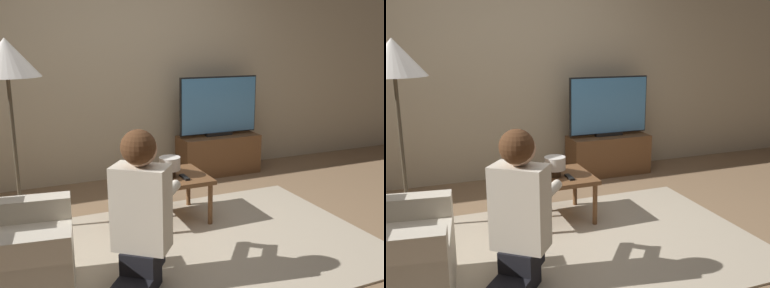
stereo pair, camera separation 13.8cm
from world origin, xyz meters
TOP-DOWN VIEW (x-y plane):
  - ground_plane at (0.00, 0.00)m, footprint 10.00×10.00m
  - wall_back at (0.00, 1.93)m, footprint 10.00×0.06m
  - rug at (0.00, 0.00)m, footprint 2.73×1.84m
  - tv_stand at (1.00, 1.63)m, footprint 0.94×0.37m
  - tv at (1.00, 1.63)m, footprint 0.96×0.08m
  - coffee_table at (-0.05, 0.55)m, footprint 0.71×0.55m
  - floor_lamp at (-1.20, 0.82)m, footprint 0.50×0.50m
  - person_kneeling at (-0.53, -0.36)m, footprint 0.67×0.77m
  - table_lamp at (-0.01, 0.54)m, footprint 0.18×0.18m
  - remote at (0.09, 0.44)m, footprint 0.04×0.15m

SIDE VIEW (x-z plane):
  - ground_plane at x=0.00m, z-range 0.00..0.00m
  - rug at x=0.00m, z-range 0.00..0.02m
  - tv_stand at x=1.00m, z-range 0.00..0.46m
  - coffee_table at x=-0.05m, z-range 0.16..0.56m
  - remote at x=0.09m, z-range 0.41..0.42m
  - table_lamp at x=-0.01m, z-range 0.42..0.59m
  - person_kneeling at x=-0.53m, z-range 0.03..1.04m
  - tv at x=1.00m, z-range 0.46..1.14m
  - wall_back at x=0.00m, z-range 0.00..2.60m
  - floor_lamp at x=-1.20m, z-range 0.58..2.13m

